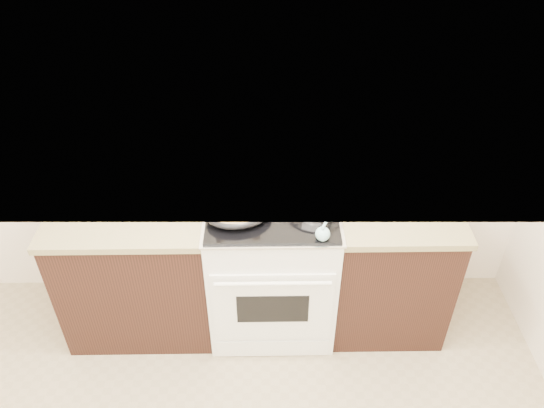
{
  "coord_description": "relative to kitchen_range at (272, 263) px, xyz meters",
  "views": [
    {
      "loc": [
        0.32,
        -0.98,
        2.81
      ],
      "look_at": [
        0.35,
        1.37,
        1.0
      ],
      "focal_mm": 35.0,
      "sensor_mm": 36.0,
      "label": 1
    }
  ],
  "objects": [
    {
      "name": "counter_right",
      "position": [
        0.73,
        0.01,
        -0.03
      ],
      "size": [
        0.73,
        0.67,
        0.92
      ],
      "color": "black",
      "rests_on": "ground"
    },
    {
      "name": "baking_sheet",
      "position": [
        -0.07,
        0.23,
        0.47
      ],
      "size": [
        0.41,
        0.29,
        0.06
      ],
      "color": "black",
      "rests_on": "kitchen_range"
    },
    {
      "name": "spice_jars",
      "position": [
        -0.96,
        0.16,
        0.49
      ],
      "size": [
        0.39,
        0.15,
        0.13
      ],
      "color": "#BFB28C",
      "rests_on": "counter_left"
    },
    {
      "name": "counter_left",
      "position": [
        -0.83,
        0.01,
        -0.03
      ],
      "size": [
        0.93,
        0.67,
        0.92
      ],
      "color": "black",
      "rests_on": "ground"
    },
    {
      "name": "wooden_spoon",
      "position": [
        -0.09,
        -0.06,
        0.46
      ],
      "size": [
        0.04,
        0.28,
        0.04
      ],
      "color": "#A07A49",
      "rests_on": "kitchen_range"
    },
    {
      "name": "blue_ladle",
      "position": [
        0.27,
        -0.27,
        0.49
      ],
      "size": [
        0.13,
        0.27,
        0.1
      ],
      "color": "#90C8D6",
      "rests_on": "kitchen_range"
    },
    {
      "name": "roasting_pan",
      "position": [
        -0.19,
        -0.12,
        0.5
      ],
      "size": [
        0.41,
        0.32,
        0.11
      ],
      "color": "black",
      "rests_on": "kitchen_range"
    },
    {
      "name": "mixing_bowl",
      "position": [
        0.27,
        0.1,
        0.54
      ],
      "size": [
        0.47,
        0.47,
        0.21
      ],
      "color": "silver",
      "rests_on": "kitchen_range"
    },
    {
      "name": "room_shell",
      "position": [
        -0.35,
        -1.42,
        1.21
      ],
      "size": [
        4.1,
        3.6,
        2.75
      ],
      "color": "white",
      "rests_on": "ground"
    },
    {
      "name": "kitchen_range",
      "position": [
        0.0,
        0.0,
        0.0
      ],
      "size": [
        0.78,
        0.73,
        1.22
      ],
      "color": "white",
      "rests_on": "ground"
    }
  ]
}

